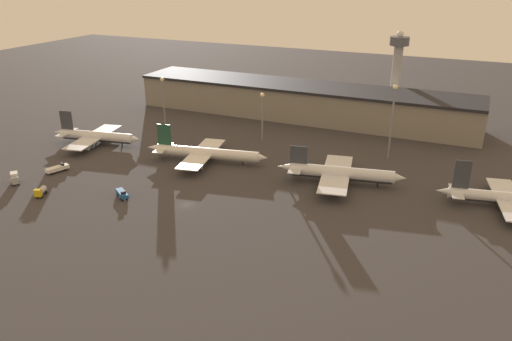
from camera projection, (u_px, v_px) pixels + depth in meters
name	position (u px, v px, depth m)	size (l,w,h in m)	color
ground	(187.00, 205.00, 151.32)	(600.00, 600.00, 0.00)	#383538
terminal_building	(301.00, 101.00, 234.94)	(160.64, 27.07, 15.68)	gray
airplane_0	(96.00, 136.00, 200.85)	(38.23, 33.15, 13.17)	silver
airplane_1	(205.00, 153.00, 183.10)	(46.22, 33.84, 13.26)	white
airplane_2	(340.00, 173.00, 164.77)	(42.33, 34.64, 11.99)	silver
service_vehicle_0	(57.00, 168.00, 174.85)	(5.07, 8.32, 2.78)	white
service_vehicle_1	(41.00, 191.00, 156.45)	(3.56, 5.29, 3.02)	gold
service_vehicle_2	(122.00, 193.00, 155.90)	(6.91, 5.71, 2.63)	#195199
service_vehicle_3	(15.00, 178.00, 165.33)	(5.23, 4.81, 3.67)	#9EA3A8
lamp_post_0	(163.00, 95.00, 219.38)	(1.80, 1.80, 22.16)	slate
lamp_post_1	(262.00, 110.00, 201.69)	(1.80, 1.80, 20.03)	slate
lamp_post_2	(393.00, 113.00, 180.34)	(1.80, 1.80, 28.17)	slate
control_tower	(397.00, 65.00, 238.13)	(9.00, 9.00, 39.00)	#99999E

